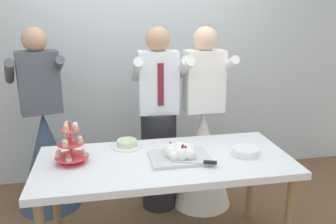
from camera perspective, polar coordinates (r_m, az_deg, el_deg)
name	(u,v)px	position (r m, az deg, el deg)	size (l,w,h in m)	color
rear_wall	(140,44)	(3.69, -4.60, 11.11)	(5.20, 0.10, 2.90)	silver
dessert_table	(165,168)	(2.51, -0.52, -9.23)	(1.80, 0.80, 0.78)	silver
cupcake_stand	(71,147)	(2.47, -15.68, -5.60)	(0.23, 0.23, 0.31)	#D83F4C
main_cake_tray	(180,153)	(2.46, 2.03, -6.79)	(0.43, 0.35, 0.13)	silver
plate_stack	(245,151)	(2.60, 12.55, -6.34)	(0.20, 0.20, 0.05)	white
round_cake	(127,144)	(2.70, -6.79, -5.24)	(0.24, 0.24, 0.06)	white
person_groom	(159,131)	(3.12, -1.55, -3.10)	(0.47, 0.50, 1.66)	#232328
person_bride	(202,146)	(3.24, 5.64, -5.52)	(0.56, 0.56, 1.66)	white
person_guest	(46,148)	(3.36, -19.45, -5.59)	(0.60, 0.59, 1.66)	#334760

